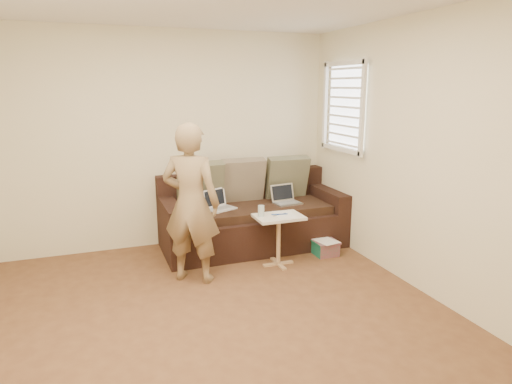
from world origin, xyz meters
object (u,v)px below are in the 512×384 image
(sofa, at_px, (253,213))
(laptop_white, at_px, (221,209))
(laptop_silver, at_px, (287,204))
(drinking_glass, at_px, (261,211))
(side_table, at_px, (278,240))
(striped_box, at_px, (325,247))
(person, at_px, (191,203))

(sofa, bearing_deg, laptop_white, -174.38)
(laptop_silver, height_order, drinking_glass, drinking_glass)
(drinking_glass, bearing_deg, laptop_white, 115.54)
(sofa, distance_m, laptop_white, 0.43)
(side_table, distance_m, striped_box, 0.68)
(sofa, relative_size, side_table, 3.87)
(laptop_silver, height_order, laptop_white, laptop_white)
(sofa, bearing_deg, striped_box, -39.61)
(laptop_silver, bearing_deg, striped_box, -68.71)
(laptop_white, height_order, drinking_glass, drinking_glass)
(laptop_silver, relative_size, person, 0.20)
(sofa, distance_m, side_table, 0.69)
(sofa, xyz_separation_m, laptop_silver, (0.43, -0.08, 0.10))
(person, bearing_deg, side_table, -143.67)
(laptop_white, distance_m, side_table, 0.82)
(laptop_white, distance_m, person, 0.90)
(striped_box, bearing_deg, side_table, -171.56)
(side_table, bearing_deg, person, -176.76)
(laptop_silver, height_order, person, person)
(laptop_silver, xyz_separation_m, laptop_white, (-0.84, 0.04, 0.00))
(side_table, height_order, drinking_glass, drinking_glass)
(laptop_silver, distance_m, person, 1.52)
(drinking_glass, xyz_separation_m, striped_box, (0.83, 0.05, -0.54))
(person, bearing_deg, striped_box, -141.59)
(person, xyz_separation_m, striped_box, (1.61, 0.15, -0.72))
(drinking_glass, bearing_deg, striped_box, 3.71)
(sofa, bearing_deg, drinking_glass, -102.11)
(side_table, xyz_separation_m, drinking_glass, (-0.19, 0.04, 0.34))
(laptop_white, xyz_separation_m, person, (-0.50, -0.68, 0.29))
(laptop_white, xyz_separation_m, drinking_glass, (0.28, -0.59, 0.11))
(laptop_white, height_order, person, person)
(person, xyz_separation_m, drinking_glass, (0.78, 0.10, -0.18))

